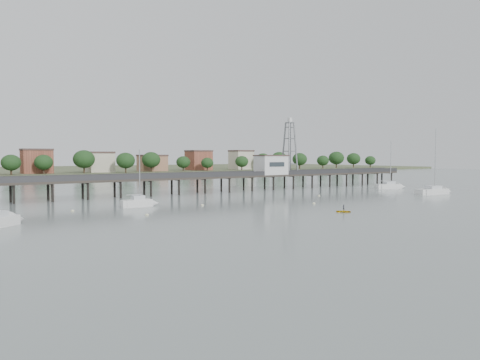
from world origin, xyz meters
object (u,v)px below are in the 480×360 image
object	(u,v)px
sailboat_d	(438,191)
yellow_dinghy	(344,212)
lattice_tower	(290,148)
sailboat_e	(393,186)
pier	(188,178)
sailboat_b	(143,203)
sailboat_a	(3,221)

from	to	relation	value
sailboat_d	yellow_dinghy	distance (m)	47.09
lattice_tower	sailboat_e	world-z (taller)	lattice_tower
pier	yellow_dinghy	xyz separation A→B (m)	(3.43, -46.30, -3.79)
yellow_dinghy	lattice_tower	bearing A→B (deg)	19.01
lattice_tower	sailboat_b	xyz separation A→B (m)	(-51.48, -20.07, -10.44)
sailboat_d	sailboat_a	bearing A→B (deg)	-174.41
sailboat_b	sailboat_e	world-z (taller)	sailboat_e
sailboat_e	sailboat_a	size ratio (longest dim) A/B	0.99
pier	sailboat_e	bearing A→B (deg)	-16.63
lattice_tower	sailboat_b	bearing A→B (deg)	-158.70
pier	sailboat_d	distance (m)	59.60
lattice_tower	sailboat_d	world-z (taller)	lattice_tower
pier	sailboat_b	world-z (taller)	sailboat_b
sailboat_b	sailboat_e	xyz separation A→B (m)	(74.97, 3.65, -0.02)
lattice_tower	sailboat_d	distance (m)	39.57
sailboat_d	sailboat_e	bearing A→B (deg)	77.93
sailboat_a	sailboat_d	bearing A→B (deg)	-42.50
sailboat_d	yellow_dinghy	size ratio (longest dim) A/B	6.95
sailboat_e	sailboat_a	bearing A→B (deg)	-155.42
sailboat_d	sailboat_a	xyz separation A→B (m)	(-92.94, 2.51, 0.01)
sailboat_a	yellow_dinghy	size ratio (longest dim) A/B	5.93
pier	lattice_tower	bearing A→B (deg)	0.00
pier	lattice_tower	distance (m)	32.34
sailboat_b	sailboat_e	distance (m)	75.06
pier	sailboat_a	xyz separation A→B (m)	(-44.06, -31.46, -3.16)
lattice_tower	sailboat_a	world-z (taller)	lattice_tower
sailboat_e	yellow_dinghy	size ratio (longest dim) A/B	5.89
sailboat_b	sailboat_a	xyz separation A→B (m)	(-24.08, -11.39, -0.02)
sailboat_d	sailboat_b	distance (m)	70.24
sailboat_b	sailboat_d	bearing A→B (deg)	-10.58
sailboat_b	yellow_dinghy	xyz separation A→B (m)	(23.41, -26.23, -0.66)
sailboat_b	sailboat_e	size ratio (longest dim) A/B	0.76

